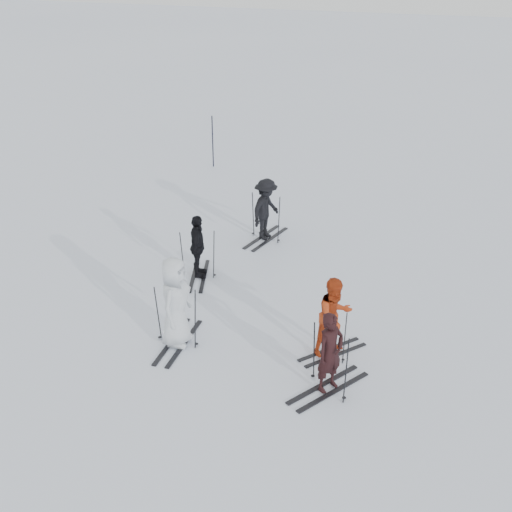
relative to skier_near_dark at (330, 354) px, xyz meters
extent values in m
plane|color=silver|center=(-2.36, 1.83, -0.79)|extent=(120.00, 120.00, 0.00)
imported|color=black|center=(0.00, 0.00, 0.00)|extent=(0.62, 0.68, 1.57)
imported|color=#B13814|center=(-0.18, 1.14, 0.04)|extent=(0.99, 1.01, 1.64)
imported|color=silver|center=(-3.24, 0.46, 0.16)|extent=(0.63, 0.95, 1.89)
imported|color=black|center=(-3.96, 3.21, 0.00)|extent=(0.63, 0.99, 1.56)
imported|color=black|center=(-3.09, 5.79, 0.06)|extent=(0.87, 1.21, 1.69)
cylinder|color=black|center=(-6.73, 10.92, 0.13)|extent=(0.05, 0.05, 1.83)
camera|label=1|loc=(1.78, -9.33, 6.72)|focal=45.00mm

